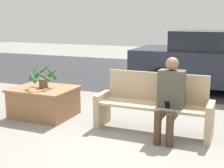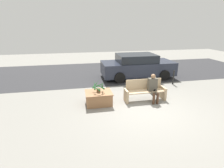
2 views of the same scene
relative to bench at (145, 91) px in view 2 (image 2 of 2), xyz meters
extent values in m
plane|color=gray|center=(-0.28, -0.85, -0.41)|extent=(30.00, 30.00, 0.00)
cube|color=#2D2D30|center=(-0.28, 4.98, -0.41)|extent=(20.00, 6.00, 0.01)
cube|color=tan|center=(-0.83, -0.06, -0.15)|extent=(0.09, 0.49, 0.53)
cube|color=tan|center=(0.83, -0.06, -0.15)|extent=(0.09, 0.49, 0.53)
cube|color=tan|center=(0.00, -0.06, 0.00)|extent=(1.57, 0.45, 0.04)
cube|color=tan|center=(0.00, 0.16, 0.24)|extent=(1.57, 0.04, 0.45)
cube|color=#4C473D|center=(0.28, -0.10, 0.29)|extent=(0.37, 0.22, 0.54)
sphere|color=#8C6647|center=(0.28, -0.12, 0.66)|extent=(0.19, 0.19, 0.19)
cylinder|color=#4C473D|center=(0.20, -0.30, -0.04)|extent=(0.11, 0.40, 0.11)
cylinder|color=#4C473D|center=(0.37, -0.30, -0.04)|extent=(0.11, 0.40, 0.11)
cylinder|color=#472D1E|center=(0.20, -0.50, -0.18)|extent=(0.10, 0.10, 0.47)
cylinder|color=#472D1E|center=(0.37, -0.50, -0.18)|extent=(0.10, 0.10, 0.47)
cube|color=black|center=(0.28, -0.33, 0.11)|extent=(0.07, 0.09, 0.12)
cube|color=#936642|center=(-1.97, -0.02, -0.16)|extent=(1.00, 0.82, 0.51)
cube|color=#936642|center=(-1.97, -0.02, 0.08)|extent=(1.05, 0.87, 0.04)
cylinder|color=brown|center=(-1.97, -0.02, 0.18)|extent=(0.15, 0.15, 0.16)
cone|color=#26602D|center=(-1.82, -0.05, 0.40)|extent=(0.12, 0.35, 0.34)
cone|color=#26602D|center=(-1.87, 0.14, 0.35)|extent=(0.38, 0.28, 0.24)
cone|color=#26602D|center=(-2.05, 0.12, 0.39)|extent=(0.35, 0.24, 0.32)
cone|color=#26602D|center=(-2.12, -0.02, 0.40)|extent=(0.07, 0.35, 0.34)
cone|color=#26602D|center=(-2.09, -0.18, 0.34)|extent=(0.37, 0.31, 0.22)
cone|color=#26602D|center=(-1.92, -0.19, 0.38)|extent=(0.39, 0.18, 0.29)
cube|color=#232838|center=(0.83, 3.31, 0.17)|extent=(4.29, 1.80, 0.77)
cube|color=black|center=(0.73, 3.31, 0.78)|extent=(2.23, 1.66, 0.45)
cylinder|color=black|center=(2.16, 2.41, -0.11)|extent=(0.60, 0.18, 0.60)
cylinder|color=black|center=(2.16, 4.21, -0.11)|extent=(0.60, 0.18, 0.60)
cylinder|color=black|center=(-0.50, 2.41, -0.11)|extent=(0.60, 0.18, 0.60)
cylinder|color=black|center=(-0.50, 4.21, -0.11)|extent=(0.60, 0.18, 0.60)
cylinder|color=black|center=(2.28, 1.64, -0.05)|extent=(0.08, 0.08, 0.73)
sphere|color=black|center=(2.28, 1.64, 0.34)|extent=(0.09, 0.09, 0.09)
camera|label=1|loc=(1.19, -4.44, 1.27)|focal=50.00mm
camera|label=2|loc=(-2.74, -6.51, 2.65)|focal=28.00mm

